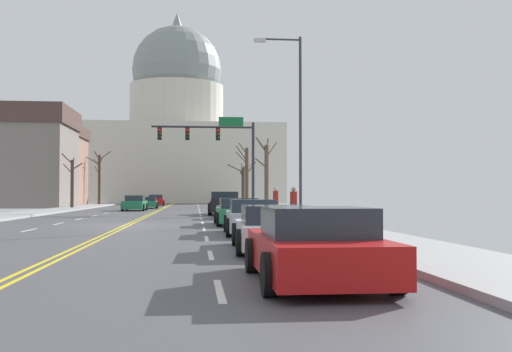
{
  "coord_description": "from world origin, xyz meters",
  "views": [
    {
      "loc": [
        3.13,
        -27.94,
        1.47
      ],
      "look_at": [
        10.04,
        39.18,
        3.47
      ],
      "focal_mm": 41.63,
      "sensor_mm": 36.0,
      "label": 1
    }
  ],
  "objects_px": {
    "pickup_truck_near_00": "(225,204)",
    "pedestrian_01": "(276,200)",
    "pedestrian_00": "(294,202)",
    "sedan_near_03": "(252,218)",
    "sedan_near_05": "(315,247)",
    "street_lamp_right": "(295,113)",
    "sedan_near_04": "(275,229)",
    "signal_gantry": "(218,143)",
    "sedan_oncoming_02": "(156,201)",
    "sedan_near_01": "(234,209)",
    "sedan_oncoming_00": "(135,204)",
    "sedan_oncoming_01": "(148,203)",
    "sedan_near_02": "(238,212)"
  },
  "relations": [
    {
      "from": "sedan_near_04",
      "to": "sedan_oncoming_00",
      "type": "xyz_separation_m",
      "value": [
        -7.19,
        36.62,
        0.06
      ]
    },
    {
      "from": "pedestrian_01",
      "to": "sedan_oncoming_02",
      "type": "bearing_deg",
      "value": 104.3
    },
    {
      "from": "sedan_near_04",
      "to": "sedan_near_05",
      "type": "distance_m",
      "value": 5.52
    },
    {
      "from": "signal_gantry",
      "to": "pedestrian_00",
      "type": "bearing_deg",
      "value": -80.27
    },
    {
      "from": "sedan_near_05",
      "to": "sedan_oncoming_01",
      "type": "bearing_deg",
      "value": 97.56
    },
    {
      "from": "sedan_oncoming_00",
      "to": "pedestrian_01",
      "type": "distance_m",
      "value": 18.95
    },
    {
      "from": "sedan_near_03",
      "to": "sedan_near_04",
      "type": "bearing_deg",
      "value": -90.06
    },
    {
      "from": "sedan_oncoming_01",
      "to": "sedan_near_01",
      "type": "bearing_deg",
      "value": -74.38
    },
    {
      "from": "sedan_oncoming_01",
      "to": "sedan_near_04",
      "type": "bearing_deg",
      "value": -81.44
    },
    {
      "from": "pedestrian_00",
      "to": "pedestrian_01",
      "type": "distance_m",
      "value": 7.61
    },
    {
      "from": "signal_gantry",
      "to": "sedan_oncoming_01",
      "type": "xyz_separation_m",
      "value": [
        -6.41,
        14.37,
        -4.83
      ]
    },
    {
      "from": "pickup_truck_near_00",
      "to": "sedan_near_02",
      "type": "distance_m",
      "value": 13.79
    },
    {
      "from": "sedan_near_04",
      "to": "sedan_near_05",
      "type": "height_order",
      "value": "sedan_near_05"
    },
    {
      "from": "signal_gantry",
      "to": "sedan_near_03",
      "type": "distance_m",
      "value": 24.63
    },
    {
      "from": "sedan_near_02",
      "to": "sedan_near_03",
      "type": "bearing_deg",
      "value": -89.44
    },
    {
      "from": "signal_gantry",
      "to": "sedan_oncoming_02",
      "type": "relative_size",
      "value": 1.73
    },
    {
      "from": "sedan_near_05",
      "to": "sedan_oncoming_02",
      "type": "bearing_deg",
      "value": 96.05
    },
    {
      "from": "signal_gantry",
      "to": "sedan_oncoming_00",
      "type": "distance_m",
      "value": 10.41
    },
    {
      "from": "sedan_near_05",
      "to": "pedestrian_01",
      "type": "height_order",
      "value": "pedestrian_01"
    },
    {
      "from": "sedan_near_03",
      "to": "sedan_near_05",
      "type": "bearing_deg",
      "value": -90.32
    },
    {
      "from": "street_lamp_right",
      "to": "sedan_near_04",
      "type": "bearing_deg",
      "value": -101.91
    },
    {
      "from": "signal_gantry",
      "to": "sedan_near_02",
      "type": "xyz_separation_m",
      "value": [
        0.27,
        -17.91,
        -4.79
      ]
    },
    {
      "from": "sedan_oncoming_01",
      "to": "pedestrian_01",
      "type": "xyz_separation_m",
      "value": [
        9.58,
        -24.23,
        0.54
      ]
    },
    {
      "from": "signal_gantry",
      "to": "sedan_near_05",
      "type": "xyz_separation_m",
      "value": [
        0.27,
        -35.93,
        -4.8
      ]
    },
    {
      "from": "sedan_oncoming_02",
      "to": "sedan_oncoming_01",
      "type": "bearing_deg",
      "value": -89.53
    },
    {
      "from": "sedan_near_05",
      "to": "sedan_oncoming_00",
      "type": "distance_m",
      "value": 42.74
    },
    {
      "from": "sedan_oncoming_00",
      "to": "sedan_oncoming_01",
      "type": "height_order",
      "value": "sedan_oncoming_00"
    },
    {
      "from": "pickup_truck_near_00",
      "to": "pedestrian_01",
      "type": "relative_size",
      "value": 3.12
    },
    {
      "from": "sedan_near_01",
      "to": "pedestrian_00",
      "type": "height_order",
      "value": "pedestrian_00"
    },
    {
      "from": "signal_gantry",
      "to": "street_lamp_right",
      "type": "relative_size",
      "value": 0.88
    },
    {
      "from": "pickup_truck_near_00",
      "to": "pedestrian_00",
      "type": "distance_m",
      "value": 13.61
    },
    {
      "from": "sedan_near_04",
      "to": "sedan_oncoming_02",
      "type": "bearing_deg",
      "value": 96.67
    },
    {
      "from": "street_lamp_right",
      "to": "sedan_near_05",
      "type": "distance_m",
      "value": 19.38
    },
    {
      "from": "sedan_near_03",
      "to": "signal_gantry",
      "type": "bearing_deg",
      "value": 90.79
    },
    {
      "from": "sedan_near_04",
      "to": "pedestrian_01",
      "type": "bearing_deg",
      "value": 82.13
    },
    {
      "from": "sedan_near_02",
      "to": "sedan_oncoming_02",
      "type": "relative_size",
      "value": 0.98
    },
    {
      "from": "sedan_near_02",
      "to": "sedan_oncoming_01",
      "type": "relative_size",
      "value": 0.96
    },
    {
      "from": "sedan_oncoming_02",
      "to": "pedestrian_00",
      "type": "bearing_deg",
      "value": -78.22
    },
    {
      "from": "signal_gantry",
      "to": "pedestrian_01",
      "type": "xyz_separation_m",
      "value": [
        3.17,
        -9.85,
        -4.29
      ]
    },
    {
      "from": "sedan_oncoming_02",
      "to": "pedestrian_00",
      "type": "xyz_separation_m",
      "value": [
        9.52,
        -45.65,
        0.45
      ]
    },
    {
      "from": "sedan_near_04",
      "to": "sedan_oncoming_02",
      "type": "xyz_separation_m",
      "value": [
        -6.85,
        58.59,
        0.06
      ]
    },
    {
      "from": "sedan_near_01",
      "to": "street_lamp_right",
      "type": "bearing_deg",
      "value": -69.66
    },
    {
      "from": "sedan_near_01",
      "to": "pedestrian_01",
      "type": "distance_m",
      "value": 2.75
    },
    {
      "from": "pickup_truck_near_00",
      "to": "sedan_near_03",
      "type": "distance_m",
      "value": 20.04
    },
    {
      "from": "pickup_truck_near_00",
      "to": "pedestrian_01",
      "type": "xyz_separation_m",
      "value": [
        2.82,
        -5.74,
        0.37
      ]
    },
    {
      "from": "signal_gantry",
      "to": "sedan_near_01",
      "type": "relative_size",
      "value": 1.76
    },
    {
      "from": "sedan_near_04",
      "to": "pedestrian_00",
      "type": "height_order",
      "value": "pedestrian_00"
    },
    {
      "from": "sedan_oncoming_02",
      "to": "pedestrian_01",
      "type": "xyz_separation_m",
      "value": [
        9.69,
        -38.04,
        0.48
      ]
    },
    {
      "from": "sedan_near_02",
      "to": "sedan_near_05",
      "type": "xyz_separation_m",
      "value": [
        -0.01,
        -18.02,
        -0.01
      ]
    },
    {
      "from": "sedan_near_01",
      "to": "pedestrian_00",
      "type": "relative_size",
      "value": 2.73
    }
  ]
}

